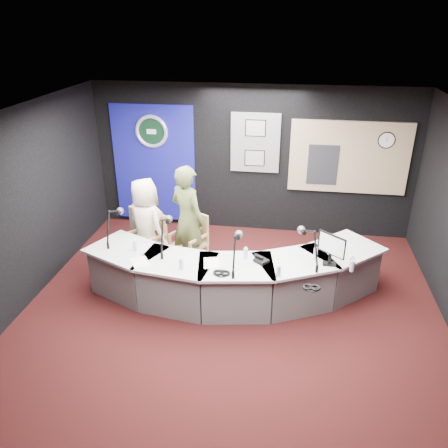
# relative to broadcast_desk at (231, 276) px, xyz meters

# --- Properties ---
(ground) EXTENTS (6.00, 6.00, 0.00)m
(ground) POSITION_rel_broadcast_desk_xyz_m (0.05, -0.55, -0.38)
(ground) COLOR black
(ground) RESTS_ON ground
(ceiling) EXTENTS (6.00, 6.00, 0.02)m
(ceiling) POSITION_rel_broadcast_desk_xyz_m (0.05, -0.55, 2.42)
(ceiling) COLOR silver
(ceiling) RESTS_ON ground
(wall_back) EXTENTS (6.00, 0.02, 2.80)m
(wall_back) POSITION_rel_broadcast_desk_xyz_m (0.05, 2.45, 1.02)
(wall_back) COLOR black
(wall_back) RESTS_ON ground
(wall_front) EXTENTS (6.00, 0.02, 2.80)m
(wall_front) POSITION_rel_broadcast_desk_xyz_m (0.05, -3.55, 1.02)
(wall_front) COLOR black
(wall_front) RESTS_ON ground
(wall_left) EXTENTS (0.02, 6.00, 2.80)m
(wall_left) POSITION_rel_broadcast_desk_xyz_m (-2.95, -0.55, 1.02)
(wall_left) COLOR black
(wall_left) RESTS_ON ground
(broadcast_desk) EXTENTS (4.50, 1.90, 0.75)m
(broadcast_desk) POSITION_rel_broadcast_desk_xyz_m (0.00, 0.00, 0.00)
(broadcast_desk) COLOR #AFB1B4
(broadcast_desk) RESTS_ON ground
(backdrop_panel) EXTENTS (1.60, 0.05, 2.30)m
(backdrop_panel) POSITION_rel_broadcast_desk_xyz_m (-1.85, 2.42, 0.88)
(backdrop_panel) COLOR navy
(backdrop_panel) RESTS_ON wall_back
(agency_seal) EXTENTS (0.63, 0.07, 0.63)m
(agency_seal) POSITION_rel_broadcast_desk_xyz_m (-1.85, 2.38, 1.52)
(agency_seal) COLOR silver
(agency_seal) RESTS_ON backdrop_panel
(seal_center) EXTENTS (0.48, 0.01, 0.48)m
(seal_center) POSITION_rel_broadcast_desk_xyz_m (-1.85, 2.38, 1.52)
(seal_center) COLOR black
(seal_center) RESTS_ON backdrop_panel
(pinboard) EXTENTS (0.90, 0.04, 1.10)m
(pinboard) POSITION_rel_broadcast_desk_xyz_m (0.10, 2.42, 1.38)
(pinboard) COLOR slate
(pinboard) RESTS_ON wall_back
(framed_photo_upper) EXTENTS (0.34, 0.02, 0.27)m
(framed_photo_upper) POSITION_rel_broadcast_desk_xyz_m (0.10, 2.39, 1.65)
(framed_photo_upper) COLOR gray
(framed_photo_upper) RESTS_ON pinboard
(framed_photo_lower) EXTENTS (0.34, 0.02, 0.27)m
(framed_photo_lower) POSITION_rel_broadcast_desk_xyz_m (0.10, 2.39, 1.09)
(framed_photo_lower) COLOR gray
(framed_photo_lower) RESTS_ON pinboard
(booth_window_frame) EXTENTS (2.12, 0.06, 1.32)m
(booth_window_frame) POSITION_rel_broadcast_desk_xyz_m (1.80, 2.42, 1.18)
(booth_window_frame) COLOR tan
(booth_window_frame) RESTS_ON wall_back
(booth_glow) EXTENTS (2.00, 0.02, 1.20)m
(booth_glow) POSITION_rel_broadcast_desk_xyz_m (1.80, 2.41, 1.18)
(booth_glow) COLOR beige
(booth_glow) RESTS_ON booth_window_frame
(equipment_rack) EXTENTS (0.55, 0.02, 0.75)m
(equipment_rack) POSITION_rel_broadcast_desk_xyz_m (1.35, 2.39, 1.03)
(equipment_rack) COLOR black
(equipment_rack) RESTS_ON booth_window_frame
(wall_clock) EXTENTS (0.28, 0.01, 0.28)m
(wall_clock) POSITION_rel_broadcast_desk_xyz_m (2.40, 2.39, 1.52)
(wall_clock) COLOR white
(wall_clock) RESTS_ON booth_window_frame
(armchair_left) EXTENTS (0.70, 0.70, 0.89)m
(armchair_left) POSITION_rel_broadcast_desk_xyz_m (-1.49, 0.66, 0.07)
(armchair_left) COLOR tan
(armchair_left) RESTS_ON ground
(armchair_right) EXTENTS (0.74, 0.74, 0.96)m
(armchair_right) POSITION_rel_broadcast_desk_xyz_m (-0.82, 0.73, 0.11)
(armchair_right) COLOR tan
(armchair_right) RESTS_ON ground
(draped_jacket) EXTENTS (0.46, 0.39, 0.70)m
(draped_jacket) POSITION_rel_broadcast_desk_xyz_m (-1.67, 0.86, 0.24)
(draped_jacket) COLOR #696359
(draped_jacket) RESTS_ON armchair_left
(person_man) EXTENTS (0.92, 0.85, 1.58)m
(person_man) POSITION_rel_broadcast_desk_xyz_m (-1.49, 0.66, 0.42)
(person_man) COLOR #F3DEC2
(person_man) RESTS_ON ground
(person_woman) EXTENTS (0.79, 0.72, 1.81)m
(person_woman) POSITION_rel_broadcast_desk_xyz_m (-0.82, 0.73, 0.53)
(person_woman) COLOR #576132
(person_woman) RESTS_ON ground
(computer_monitor) EXTENTS (0.34, 0.29, 0.29)m
(computer_monitor) POSITION_rel_broadcast_desk_xyz_m (1.38, -0.10, 0.70)
(computer_monitor) COLOR black
(computer_monitor) RESTS_ON broadcast_desk
(desk_phone) EXTENTS (0.23, 0.23, 0.05)m
(desk_phone) POSITION_rel_broadcast_desk_xyz_m (0.44, -0.18, 0.40)
(desk_phone) COLOR black
(desk_phone) RESTS_ON broadcast_desk
(headphones_near) EXTENTS (0.20, 0.20, 0.03)m
(headphones_near) POSITION_rel_broadcast_desk_xyz_m (1.13, -0.75, 0.39)
(headphones_near) COLOR black
(headphones_near) RESTS_ON broadcast_desk
(headphones_far) EXTENTS (0.21, 0.21, 0.04)m
(headphones_far) POSITION_rel_broadcast_desk_xyz_m (-0.06, -0.57, 0.39)
(headphones_far) COLOR black
(headphones_far) RESTS_ON broadcast_desk
(paper_stack) EXTENTS (0.37, 0.40, 0.00)m
(paper_stack) POSITION_rel_broadcast_desk_xyz_m (-1.24, -0.44, 0.38)
(paper_stack) COLOR white
(paper_stack) RESTS_ON broadcast_desk
(notepad) EXTENTS (0.28, 0.35, 0.00)m
(notepad) POSITION_rel_broadcast_desk_xyz_m (-0.24, -0.31, 0.38)
(notepad) COLOR white
(notepad) RESTS_ON broadcast_desk
(boom_mic_a) EXTENTS (0.16, 0.74, 0.60)m
(boom_mic_a) POSITION_rel_broadcast_desk_xyz_m (-1.84, 0.19, 0.68)
(boom_mic_a) COLOR black
(boom_mic_a) RESTS_ON broadcast_desk
(boom_mic_b) EXTENTS (0.17, 0.74, 0.60)m
(boom_mic_b) POSITION_rel_broadcast_desk_xyz_m (-0.98, 0.01, 0.68)
(boom_mic_b) COLOR black
(boom_mic_b) RESTS_ON broadcast_desk
(boom_mic_c) EXTENTS (0.16, 0.74, 0.60)m
(boom_mic_c) POSITION_rel_broadcast_desk_xyz_m (0.11, -0.34, 0.68)
(boom_mic_c) COLOR black
(boom_mic_c) RESTS_ON broadcast_desk
(boom_mic_d) EXTENTS (0.35, 0.70, 0.60)m
(boom_mic_d) POSITION_rel_broadcast_desk_xyz_m (1.09, -0.04, 0.68)
(boom_mic_d) COLOR black
(boom_mic_d) RESTS_ON broadcast_desk
(water_bottles) EXTENTS (3.16, 0.63, 0.18)m
(water_bottles) POSITION_rel_broadcast_desk_xyz_m (0.13, -0.25, 0.46)
(water_bottles) COLOR silver
(water_bottles) RESTS_ON broadcast_desk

